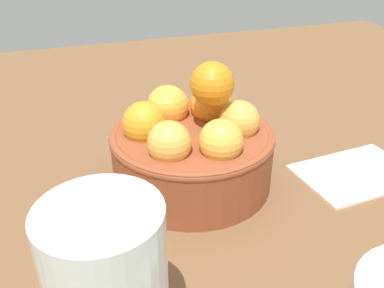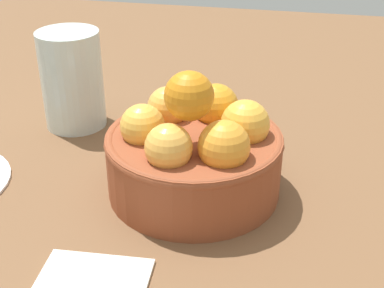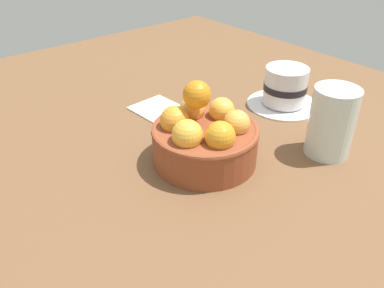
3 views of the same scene
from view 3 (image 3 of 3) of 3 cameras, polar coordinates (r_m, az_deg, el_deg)
The scene contains 5 objects.
ground_plane at distance 64.29cm, azimuth 1.81°, elevation -3.79°, with size 138.08×115.49×3.95cm, color brown.
terracotta_bowl at distance 60.77cm, azimuth 1.82°, elevation 1.02°, with size 16.57×16.57×12.93cm.
coffee_cup at distance 80.67cm, azimuth 13.31°, elevation 7.79°, with size 14.45×14.45×7.93cm.
water_glass at distance 65.85cm, azimuth 19.57°, elevation 3.02°, with size 7.14×7.14×11.40cm, color silver.
folded_napkin at distance 77.21cm, azimuth -4.18°, elevation 4.77°, with size 12.66×8.49×0.60cm, color white.
Camera 3 is at (38.56, -34.86, 35.85)cm, focal length 36.85 mm.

